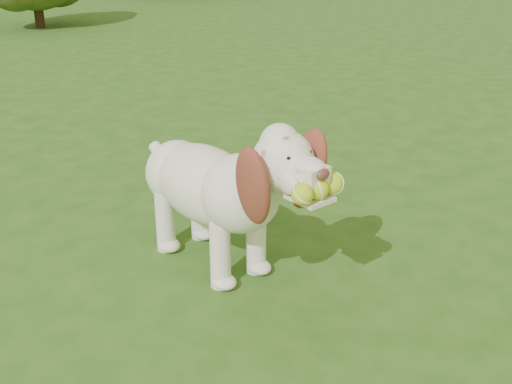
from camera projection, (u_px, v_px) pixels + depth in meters
ground at (280, 289)px, 2.82m from camera, size 80.00×80.00×0.00m
dog at (221, 184)px, 2.83m from camera, size 0.45×1.22×0.79m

